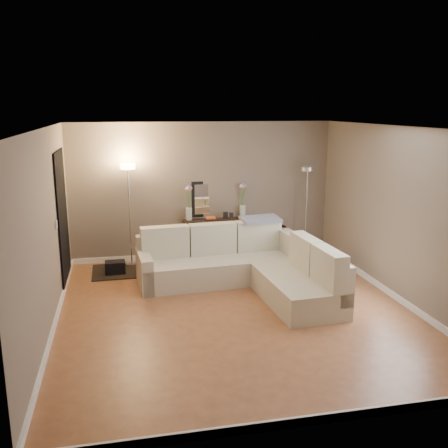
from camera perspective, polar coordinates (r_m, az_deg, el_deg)
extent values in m
cube|color=#9C5F39|center=(7.31, 1.31, -9.88)|extent=(5.00, 5.50, 0.01)
cube|color=white|center=(6.73, 1.43, 11.01)|extent=(5.00, 5.50, 0.01)
cube|color=#766A5B|center=(9.56, -2.43, 3.81)|extent=(5.00, 0.02, 2.60)
cube|color=#766A5B|center=(4.38, 9.75, -7.93)|extent=(5.00, 0.02, 2.60)
cube|color=#766A5B|center=(6.80, -19.70, -0.87)|extent=(0.02, 5.50, 2.60)
cube|color=#766A5B|center=(7.86, 19.49, 0.98)|extent=(0.02, 5.50, 2.60)
cube|color=white|center=(9.82, -2.33, -3.43)|extent=(5.00, 0.03, 0.10)
cube|color=white|center=(4.98, 9.03, -21.36)|extent=(5.00, 0.03, 0.10)
cube|color=white|center=(7.19, -18.71, -10.58)|extent=(0.03, 5.50, 0.10)
cube|color=white|center=(8.19, 18.66, -7.61)|extent=(0.03, 5.50, 0.10)
cube|color=black|center=(8.48, -17.94, 0.57)|extent=(0.02, 1.20, 2.20)
cube|color=white|center=(7.64, -18.61, -0.07)|extent=(0.02, 0.08, 0.12)
cube|color=beige|center=(8.42, -0.55, -5.17)|extent=(2.72, 1.09, 0.41)
cube|color=beige|center=(8.67, -1.17, -2.65)|extent=(2.67, 0.38, 0.57)
cube|color=beige|center=(8.18, -9.06, -5.31)|extent=(0.24, 0.93, 0.57)
cube|color=beige|center=(7.57, 8.46, -7.51)|extent=(1.03, 1.69, 0.41)
cube|color=beige|center=(8.01, 9.54, -4.19)|extent=(0.37, 2.57, 0.57)
cube|color=beige|center=(8.35, -6.78, -2.07)|extent=(0.81, 0.28, 0.53)
cube|color=beige|center=(8.50, -1.32, -1.69)|extent=(0.81, 0.28, 0.53)
cube|color=beige|center=(8.74, 3.89, -1.31)|extent=(0.81, 0.28, 0.53)
cube|color=beige|center=(7.78, 9.31, -3.29)|extent=(0.27, 0.75, 0.53)
cube|color=beige|center=(7.12, 11.90, -4.97)|extent=(0.27, 0.75, 0.53)
cube|color=gray|center=(8.70, 4.19, 0.56)|extent=(0.72, 0.47, 0.09)
cube|color=black|center=(9.57, -0.89, 0.47)|extent=(1.27, 0.41, 0.04)
cube|color=black|center=(9.41, -4.08, -2.20)|extent=(0.05, 0.05, 0.73)
cube|color=black|center=(9.67, -4.40, -1.79)|extent=(0.05, 0.05, 0.73)
cube|color=black|center=(9.69, 2.63, -1.72)|extent=(0.05, 0.05, 0.73)
cube|color=black|center=(9.94, 2.15, -1.34)|extent=(0.05, 0.05, 0.73)
cube|color=black|center=(9.71, -0.88, -2.85)|extent=(1.19, 0.38, 0.03)
cube|color=#BF3333|center=(9.57, -3.87, -2.46)|extent=(0.04, 0.16, 0.18)
cube|color=#3359A5|center=(9.58, -3.63, -2.39)|extent=(0.04, 0.16, 0.20)
cube|color=gold|center=(9.59, -3.37, -2.32)|extent=(0.05, 0.16, 0.22)
cube|color=#3F7F4C|center=(9.60, -3.07, -2.41)|extent=(0.06, 0.16, 0.18)
cube|color=#994C99|center=(9.61, -2.81, -2.33)|extent=(0.04, 0.16, 0.20)
cube|color=orange|center=(9.61, -2.58, -2.26)|extent=(0.04, 0.16, 0.22)
cube|color=#262626|center=(9.63, -2.32, -2.35)|extent=(0.05, 0.16, 0.18)
cube|color=#4C99B2|center=(9.64, -2.02, -2.28)|extent=(0.06, 0.16, 0.20)
cube|color=#B2A58C|center=(9.64, -1.76, -2.20)|extent=(0.04, 0.16, 0.22)
cube|color=brown|center=(9.66, -1.53, -2.30)|extent=(0.04, 0.16, 0.18)
cube|color=navy|center=(9.67, -1.27, -2.23)|extent=(0.05, 0.16, 0.20)
cube|color=gold|center=(9.67, -0.98, -2.15)|extent=(0.06, 0.16, 0.22)
cube|color=black|center=(9.65, -1.16, 2.93)|extent=(0.89, 0.09, 0.69)
cube|color=white|center=(9.63, -1.12, 2.90)|extent=(0.77, 0.05, 0.58)
cube|color=orange|center=(9.50, -1.54, 0.69)|extent=(0.18, 0.13, 0.04)
cube|color=black|center=(9.55, 0.17, 1.02)|extent=(0.10, 0.02, 0.13)
cube|color=black|center=(9.58, 0.84, 1.01)|extent=(0.08, 0.02, 0.11)
cylinder|color=silver|center=(9.42, -4.03, 1.16)|extent=(0.12, 0.12, 0.23)
cylinder|color=#38722D|center=(9.37, -4.15, 2.76)|extent=(0.09, 0.01, 0.40)
sphere|color=#E5598C|center=(9.33, -4.30, 3.97)|extent=(0.07, 0.07, 0.07)
cylinder|color=#38722D|center=(9.37, -4.11, 2.82)|extent=(0.05, 0.01, 0.42)
sphere|color=white|center=(9.33, -4.19, 4.10)|extent=(0.07, 0.07, 0.07)
cylinder|color=#38722D|center=(9.37, -4.05, 2.88)|extent=(0.01, 0.01, 0.44)
sphere|color=#598CE5|center=(9.33, -4.08, 4.22)|extent=(0.07, 0.07, 0.07)
cylinder|color=#38722D|center=(9.37, -4.00, 2.77)|extent=(0.05, 0.01, 0.40)
sphere|color=#E58C4C|center=(9.34, -3.96, 3.99)|extent=(0.07, 0.07, 0.07)
cylinder|color=#38722D|center=(9.37, -3.95, 2.83)|extent=(0.10, 0.01, 0.42)
sphere|color=#D866B2|center=(9.34, -3.85, 4.11)|extent=(0.07, 0.07, 0.07)
cylinder|color=silver|center=(9.68, 2.13, 1.50)|extent=(0.12, 0.12, 0.23)
cylinder|color=#38722D|center=(9.62, 2.04, 3.07)|extent=(0.09, 0.01, 0.40)
sphere|color=#E5598C|center=(9.58, 1.94, 4.25)|extent=(0.07, 0.07, 0.07)
cylinder|color=#38722D|center=(9.63, 2.09, 3.13)|extent=(0.05, 0.01, 0.42)
sphere|color=white|center=(9.59, 2.04, 4.37)|extent=(0.07, 0.07, 0.07)
cylinder|color=#38722D|center=(9.63, 2.14, 3.19)|extent=(0.01, 0.01, 0.44)
sphere|color=#598CE5|center=(9.59, 2.15, 4.49)|extent=(0.07, 0.07, 0.07)
cylinder|color=#38722D|center=(9.63, 2.19, 3.08)|extent=(0.05, 0.01, 0.40)
sphere|color=#E58C4C|center=(9.60, 2.26, 4.27)|extent=(0.07, 0.07, 0.07)
cylinder|color=#38722D|center=(9.63, 2.24, 3.13)|extent=(0.10, 0.01, 0.42)
sphere|color=#D866B2|center=(9.60, 2.37, 4.38)|extent=(0.07, 0.07, 0.07)
cylinder|color=silver|center=(9.48, -10.47, -4.49)|extent=(0.25, 0.25, 0.03)
cylinder|color=silver|center=(9.25, -10.70, 0.77)|extent=(0.03, 0.03, 1.78)
cylinder|color=#FFBF72|center=(9.10, -10.95, 6.47)|extent=(0.27, 0.27, 0.08)
cylinder|color=silver|center=(9.97, 9.19, -3.55)|extent=(0.26, 0.26, 0.03)
cylinder|color=silver|center=(9.76, 9.37, 1.17)|extent=(0.03, 0.03, 1.68)
cylinder|color=silver|center=(9.62, 9.56, 6.26)|extent=(0.28, 0.28, 0.08)
cube|color=black|center=(9.14, -11.01, -5.23)|extent=(1.23, 0.93, 0.02)
cube|color=black|center=(9.01, -12.33, -4.87)|extent=(0.35, 0.25, 0.22)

